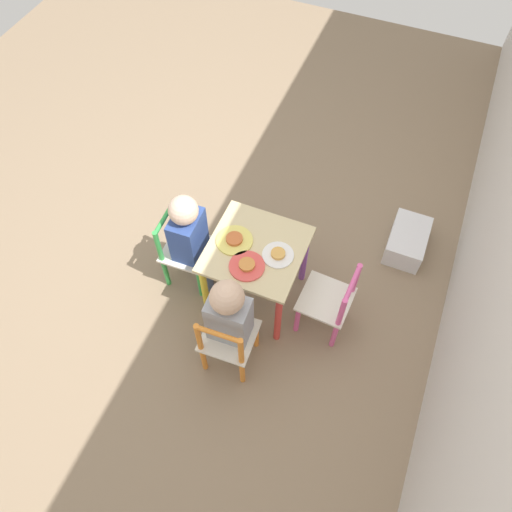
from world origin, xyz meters
The scene contains 11 objects.
ground_plane centered at (0.00, 0.00, 0.00)m, with size 6.00×6.00×0.00m, color #8C755B.
kids_table centered at (0.00, 0.00, 0.39)m, with size 0.48×0.48×0.48m.
chair_green centered at (0.02, -0.43, 0.25)m, with size 0.27×0.27×0.51m.
chair_orange centered at (0.43, 0.02, 0.25)m, with size 0.27×0.27×0.51m.
chair_pink centered at (0.02, 0.43, 0.25)m, with size 0.27×0.27×0.51m.
child_front centered at (0.01, -0.36, 0.41)m, with size 0.21×0.21×0.69m.
child_right centered at (0.36, 0.02, 0.42)m, with size 0.22×0.21×0.70m.
plate_front centered at (0.00, -0.12, 0.48)m, with size 0.19×0.19×0.03m.
plate_right centered at (0.12, 0.00, 0.48)m, with size 0.18×0.18×0.03m.
plate_back centered at (0.00, 0.12, 0.48)m, with size 0.16×0.16×0.03m.
storage_bin centered at (-0.65, 0.73, 0.08)m, with size 0.34×0.22×0.15m.
Camera 1 is at (1.31, 0.53, 2.55)m, focal length 35.00 mm.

